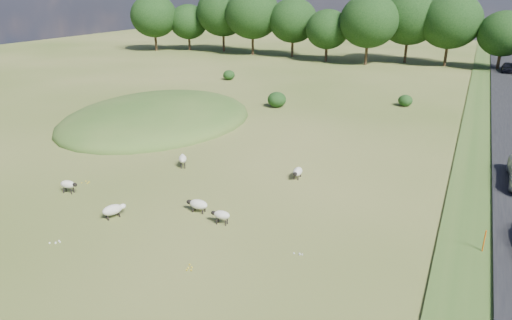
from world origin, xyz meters
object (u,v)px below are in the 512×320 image
at_px(car_4, 504,49).
at_px(sheep_1, 297,172).
at_px(car_0, 508,67).
at_px(sheep_3, 113,210).
at_px(sheep_4, 198,204).
at_px(marker_post, 484,242).
at_px(sheep_2, 183,159).
at_px(sheep_0, 68,184).
at_px(sheep_5, 221,215).

bearing_deg(car_4, sheep_1, -100.56).
bearing_deg(car_0, sheep_3, -109.21).
distance_m(sheep_4, car_0, 58.21).
bearing_deg(sheep_3, sheep_1, -9.75).
distance_m(marker_post, sheep_2, 18.90).
bearing_deg(sheep_0, sheep_1, 25.30).
distance_m(marker_post, sheep_4, 14.24).
distance_m(marker_post, sheep_5, 12.56).
distance_m(marker_post, car_4, 76.55).
distance_m(car_0, car_4, 22.87).
bearing_deg(sheep_4, sheep_2, -52.22).
bearing_deg(sheep_0, sheep_4, -0.96).
bearing_deg(sheep_5, car_4, -106.37).
bearing_deg(marker_post, car_4, 88.10).
relative_size(sheep_5, car_0, 0.27).
xyz_separation_m(sheep_2, car_0, (21.18, 50.54, 0.32)).
bearing_deg(sheep_5, car_0, -110.49).
bearing_deg(sheep_2, sheep_4, -173.42).
distance_m(sheep_2, sheep_3, 7.81).
xyz_separation_m(sheep_3, sheep_5, (5.54, 1.87, 0.06)).
relative_size(car_0, car_4, 0.83).
height_order(car_0, car_4, car_0).
distance_m(sheep_1, sheep_4, 7.48).
distance_m(marker_post, sheep_1, 11.80).
distance_m(sheep_0, sheep_4, 8.38).
height_order(marker_post, sheep_5, marker_post).
height_order(sheep_1, sheep_2, sheep_2).
relative_size(marker_post, sheep_1, 0.95).
relative_size(sheep_4, car_4, 0.27).
relative_size(sheep_2, sheep_5, 1.10).
distance_m(sheep_4, car_4, 80.39).
bearing_deg(sheep_4, sheep_5, 157.30).
xyz_separation_m(marker_post, sheep_2, (-18.64, 3.10, -0.00)).
bearing_deg(sheep_5, sheep_0, -2.40).
xyz_separation_m(sheep_0, sheep_5, (10.12, 0.60, -0.03)).
bearing_deg(sheep_0, marker_post, -0.93).
distance_m(marker_post, sheep_3, 18.38).
xyz_separation_m(sheep_3, car_4, (20.32, 81.17, 0.43)).
distance_m(sheep_1, sheep_5, 7.53).
xyz_separation_m(sheep_4, car_4, (16.61, 78.65, 0.44)).
xyz_separation_m(sheep_5, car_4, (14.78, 79.30, 0.37)).
bearing_deg(sheep_5, sheep_3, 12.90).
bearing_deg(marker_post, sheep_5, -167.17).
relative_size(sheep_2, car_0, 0.30).
bearing_deg(car_0, sheep_4, -106.59).
relative_size(sheep_4, car_0, 0.33).
relative_size(marker_post, sheep_4, 0.94).
distance_m(sheep_0, car_0, 62.24).
bearing_deg(sheep_1, sheep_0, -59.29).
bearing_deg(sheep_1, marker_post, 62.84).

